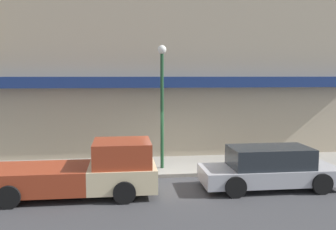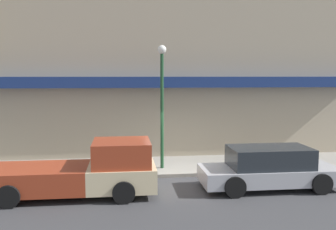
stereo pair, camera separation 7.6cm
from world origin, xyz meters
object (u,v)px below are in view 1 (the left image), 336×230
object	(u,v)px
parked_car	(269,168)
pickup_truck	(84,172)
street_lamp	(162,91)
fire_hydrant	(136,164)

from	to	relation	value
parked_car	pickup_truck	bearing A→B (deg)	178.75
pickup_truck	street_lamp	xyz separation A→B (m)	(2.93, 2.80, 2.56)
parked_car	fire_hydrant	bearing A→B (deg)	153.25
fire_hydrant	street_lamp	world-z (taller)	street_lamp
pickup_truck	parked_car	xyz separation A→B (m)	(6.46, 0.00, -0.07)
parked_car	fire_hydrant	xyz separation A→B (m)	(-4.66, 2.22, -0.23)
fire_hydrant	street_lamp	bearing A→B (deg)	27.13
pickup_truck	fire_hydrant	xyz separation A→B (m)	(1.80, 2.22, -0.30)
street_lamp	parked_car	bearing A→B (deg)	-38.46
parked_car	street_lamp	size ratio (longest dim) A/B	0.96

